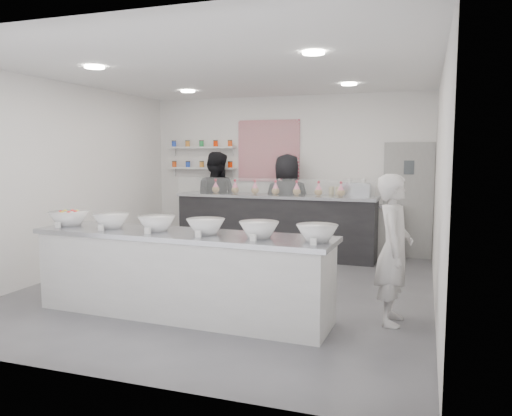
{
  "coord_description": "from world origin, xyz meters",
  "views": [
    {
      "loc": [
        2.59,
        -6.42,
        1.91
      ],
      "look_at": [
        0.27,
        0.4,
        1.11
      ],
      "focal_mm": 35.0,
      "sensor_mm": 36.0,
      "label": 1
    }
  ],
  "objects_px": {
    "back_bar": "(275,226)",
    "espresso_ledge": "(364,231)",
    "prep_counter": "(181,274)",
    "woman_prep": "(394,250)",
    "staff_left": "(215,201)",
    "staff_right": "(287,204)",
    "espresso_machine": "(357,194)"
  },
  "relations": [
    {
      "from": "prep_counter",
      "to": "espresso_ledge",
      "type": "distance_m",
      "value": 4.37
    },
    {
      "from": "staff_left",
      "to": "espresso_machine",
      "type": "bearing_deg",
      "value": -177.25
    },
    {
      "from": "espresso_ledge",
      "to": "espresso_machine",
      "type": "relative_size",
      "value": 2.69
    },
    {
      "from": "woman_prep",
      "to": "staff_left",
      "type": "bearing_deg",
      "value": 47.62
    },
    {
      "from": "prep_counter",
      "to": "woman_prep",
      "type": "xyz_separation_m",
      "value": [
        2.37,
        0.52,
        0.35
      ]
    },
    {
      "from": "back_bar",
      "to": "espresso_machine",
      "type": "distance_m",
      "value": 1.6
    },
    {
      "from": "espresso_machine",
      "to": "staff_left",
      "type": "xyz_separation_m",
      "value": [
        -2.73,
        -0.18,
        -0.2
      ]
    },
    {
      "from": "back_bar",
      "to": "staff_left",
      "type": "height_order",
      "value": "staff_left"
    },
    {
      "from": "back_bar",
      "to": "espresso_ledge",
      "type": "xyz_separation_m",
      "value": [
        1.56,
        0.46,
        -0.09
      ]
    },
    {
      "from": "woman_prep",
      "to": "back_bar",
      "type": "bearing_deg",
      "value": 37.17
    },
    {
      "from": "back_bar",
      "to": "espresso_ledge",
      "type": "relative_size",
      "value": 2.82
    },
    {
      "from": "prep_counter",
      "to": "espresso_machine",
      "type": "height_order",
      "value": "espresso_machine"
    },
    {
      "from": "woman_prep",
      "to": "prep_counter",
      "type": "bearing_deg",
      "value": 102.87
    },
    {
      "from": "espresso_machine",
      "to": "woman_prep",
      "type": "xyz_separation_m",
      "value": [
        0.88,
        -3.53,
        -0.32
      ]
    },
    {
      "from": "prep_counter",
      "to": "woman_prep",
      "type": "bearing_deg",
      "value": 14.66
    },
    {
      "from": "espresso_ledge",
      "to": "woman_prep",
      "type": "relative_size",
      "value": 0.78
    },
    {
      "from": "back_bar",
      "to": "woman_prep",
      "type": "bearing_deg",
      "value": -52.46
    },
    {
      "from": "back_bar",
      "to": "staff_right",
      "type": "relative_size",
      "value": 1.95
    },
    {
      "from": "back_bar",
      "to": "prep_counter",
      "type": "bearing_deg",
      "value": -90.41
    },
    {
      "from": "staff_left",
      "to": "back_bar",
      "type": "bearing_deg",
      "value": 167.14
    },
    {
      "from": "espresso_ledge",
      "to": "staff_left",
      "type": "height_order",
      "value": "staff_left"
    },
    {
      "from": "staff_left",
      "to": "staff_right",
      "type": "distance_m",
      "value": 1.46
    },
    {
      "from": "espresso_ledge",
      "to": "woman_prep",
      "type": "bearing_deg",
      "value": -78.26
    },
    {
      "from": "prep_counter",
      "to": "woman_prep",
      "type": "distance_m",
      "value": 2.45
    },
    {
      "from": "prep_counter",
      "to": "staff_right",
      "type": "distance_m",
      "value": 3.91
    },
    {
      "from": "espresso_ledge",
      "to": "staff_right",
      "type": "height_order",
      "value": "staff_right"
    },
    {
      "from": "woman_prep",
      "to": "staff_left",
      "type": "xyz_separation_m",
      "value": [
        -3.62,
        3.35,
        0.12
      ]
    },
    {
      "from": "staff_left",
      "to": "staff_right",
      "type": "height_order",
      "value": "staff_left"
    },
    {
      "from": "espresso_ledge",
      "to": "prep_counter",
      "type": "bearing_deg",
      "value": -111.98
    },
    {
      "from": "staff_right",
      "to": "espresso_machine",
      "type": "bearing_deg",
      "value": 165.18
    },
    {
      "from": "espresso_ledge",
      "to": "staff_left",
      "type": "relative_size",
      "value": 0.68
    },
    {
      "from": "espresso_ledge",
      "to": "espresso_machine",
      "type": "height_order",
      "value": "espresso_machine"
    }
  ]
}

